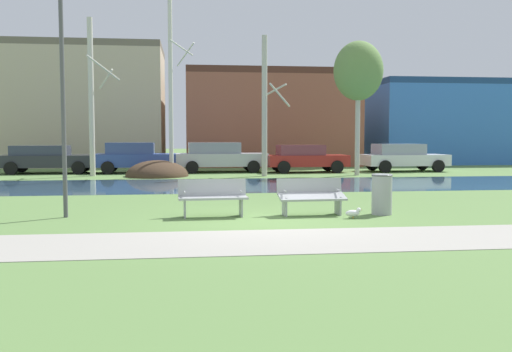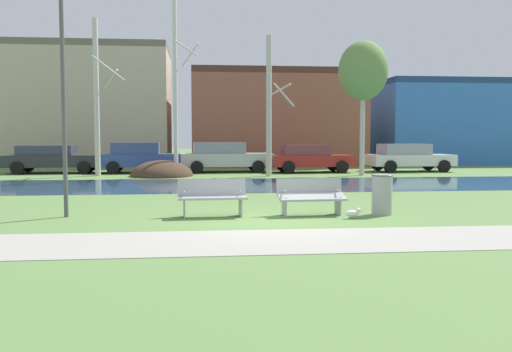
% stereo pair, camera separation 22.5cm
% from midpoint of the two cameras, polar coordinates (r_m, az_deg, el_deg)
% --- Properties ---
extents(ground_plane, '(120.00, 120.00, 0.00)m').
position_cam_midpoint_polar(ground_plane, '(22.12, -2.74, -0.73)').
color(ground_plane, '#5B7F42').
extents(paved_path_strip, '(60.00, 2.34, 0.01)m').
position_cam_midpoint_polar(paved_path_strip, '(10.00, 2.46, -6.69)').
color(paved_path_strip, '#9E998E').
rests_on(paved_path_strip, ground).
extents(river_band, '(80.00, 6.25, 0.01)m').
position_cam_midpoint_polar(river_band, '(21.27, -2.58, -0.92)').
color(river_band, '#33516B').
rests_on(river_band, ground).
extents(soil_mound, '(2.93, 3.30, 1.50)m').
position_cam_midpoint_polar(soil_mound, '(26.33, -10.41, -0.01)').
color(soil_mound, '#423021').
rests_on(soil_mound, ground).
extents(bench_left, '(1.62, 0.63, 0.87)m').
position_cam_midpoint_polar(bench_left, '(12.92, -4.98, -2.14)').
color(bench_left, '#9EA0A3').
rests_on(bench_left, ground).
extents(bench_right, '(1.62, 0.63, 0.87)m').
position_cam_midpoint_polar(bench_right, '(13.21, 5.23, -2.00)').
color(bench_right, '#9EA0A3').
rests_on(bench_right, ground).
extents(trash_bin, '(0.51, 0.51, 0.97)m').
position_cam_midpoint_polar(trash_bin, '(13.56, 12.41, -1.78)').
color(trash_bin, '#999B9E').
rests_on(trash_bin, ground).
extents(seagull, '(0.40, 0.15, 0.25)m').
position_cam_midpoint_polar(seagull, '(12.82, 9.53, -3.77)').
color(seagull, white).
rests_on(seagull, ground).
extents(streetlamp, '(0.32, 0.32, 6.15)m').
position_cam_midpoint_polar(streetlamp, '(13.64, -19.91, 12.93)').
color(streetlamp, '#4C4C51').
rests_on(streetlamp, ground).
extents(birch_far_left, '(1.48, 2.36, 7.35)m').
position_cam_midpoint_polar(birch_far_left, '(27.08, -16.82, 7.91)').
color(birch_far_left, beige).
rests_on(birch_far_left, ground).
extents(birch_left, '(1.22, 2.13, 9.41)m').
position_cam_midpoint_polar(birch_left, '(26.16, -9.02, 10.39)').
color(birch_left, beige).
rests_on(birch_left, ground).
extents(birch_center_left, '(1.33, 2.22, 6.52)m').
position_cam_midpoint_polar(birch_center_left, '(25.88, 0.71, 7.29)').
color(birch_center_left, '#BCB7A8').
rests_on(birch_center_left, ground).
extents(birch_center, '(2.34, 2.34, 6.37)m').
position_cam_midpoint_polar(birch_center, '(27.04, 10.28, 10.56)').
color(birch_center, '#BCB7A8').
rests_on(birch_center, ground).
extents(parked_van_nearest_dark, '(4.82, 2.19, 1.41)m').
position_cam_midpoint_polar(parked_van_nearest_dark, '(29.77, -21.00, 1.71)').
color(parked_van_nearest_dark, '#282B30').
rests_on(parked_van_nearest_dark, ground).
extents(parked_sedan_second_blue, '(4.25, 2.13, 1.55)m').
position_cam_midpoint_polar(parked_sedan_second_blue, '(28.86, -12.55, 1.93)').
color(parked_sedan_second_blue, '#2D4793').
rests_on(parked_sedan_second_blue, ground).
extents(parked_hatch_third_silver, '(4.76, 2.21, 1.55)m').
position_cam_midpoint_polar(parked_hatch_third_silver, '(28.82, -4.02, 2.02)').
color(parked_hatch_third_silver, '#B2B5BC').
rests_on(parked_hatch_third_silver, ground).
extents(parked_wagon_fourth_red, '(4.22, 2.03, 1.42)m').
position_cam_midpoint_polar(parked_wagon_fourth_red, '(28.72, 4.85, 1.89)').
color(parked_wagon_fourth_red, maroon).
rests_on(parked_wagon_fourth_red, ground).
extents(parked_suv_fifth_white, '(4.43, 2.17, 1.46)m').
position_cam_midpoint_polar(parked_suv_fifth_white, '(30.35, 14.70, 1.93)').
color(parked_suv_fifth_white, silver).
rests_on(parked_suv_fifth_white, ground).
extents(building_beige_block, '(13.16, 6.14, 7.51)m').
position_cam_midpoint_polar(building_beige_block, '(37.18, -19.99, 6.80)').
color(building_beige_block, '#BCAD8E').
rests_on(building_beige_block, ground).
extents(building_brick_low, '(10.73, 9.59, 6.01)m').
position_cam_midpoint_polar(building_brick_low, '(37.67, 0.86, 5.87)').
color(building_brick_low, brown).
rests_on(building_brick_low, ground).
extents(building_blue_store, '(12.17, 8.07, 5.62)m').
position_cam_midpoint_polar(building_blue_store, '(41.82, 19.35, 5.20)').
color(building_blue_store, '#3870C6').
rests_on(building_blue_store, ground).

